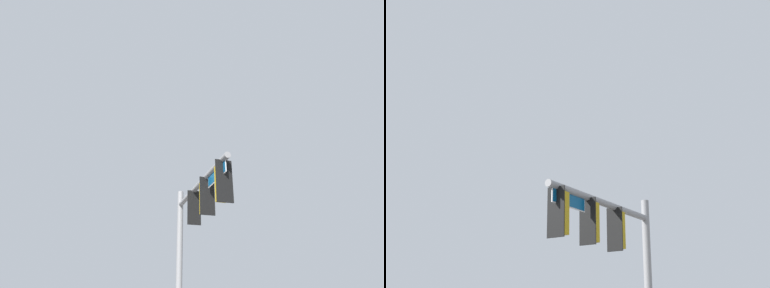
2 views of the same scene
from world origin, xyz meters
TOP-DOWN VIEW (x-y plane):
  - signal_pole_near at (-5.70, -8.37)m, footprint 5.57×0.84m

SIDE VIEW (x-z plane):
  - signal_pole_near at x=-5.70m, z-range 1.21..7.03m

